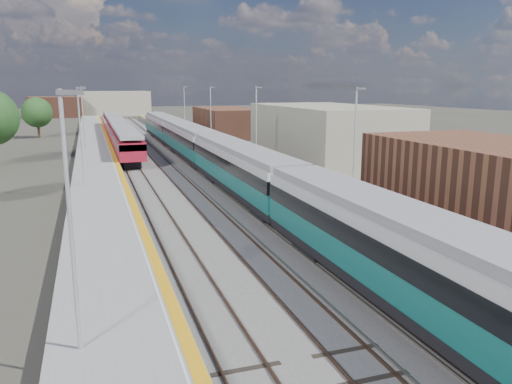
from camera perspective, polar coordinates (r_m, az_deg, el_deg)
ground at (r=57.78m, az=-8.73°, el=3.36°), size 320.00×320.00×0.00m
ballast_bed at (r=59.90m, az=-11.27°, el=3.60°), size 10.50×155.00×0.06m
tracks at (r=61.61m, az=-10.92°, el=3.92°), size 8.96×160.00×0.17m
platform_right at (r=61.19m, az=-4.26°, el=4.45°), size 4.70×155.00×8.52m
platform_left at (r=59.38m, az=-17.81°, el=3.66°), size 4.30×155.00×8.52m
buildings at (r=145.21m, az=-22.31°, el=12.01°), size 72.00×185.50×40.00m
green_train at (r=49.04m, az=-5.29°, el=4.73°), size 3.08×85.69×3.39m
red_train at (r=79.52m, az=-15.56°, el=6.90°), size 2.75×55.82×3.47m
tree_c at (r=91.59m, az=-23.75°, el=8.32°), size 4.96×4.96×6.72m
tree_d at (r=82.82m, az=5.83°, el=8.68°), size 4.46×4.46×6.05m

